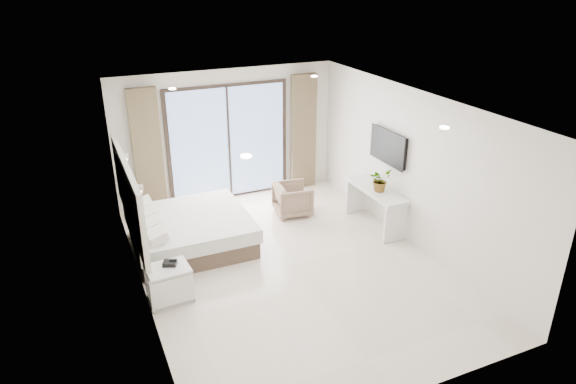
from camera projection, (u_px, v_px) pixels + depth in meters
name	position (u px, v px, depth m)	size (l,w,h in m)	color
ground	(289.00, 265.00, 8.44)	(6.20, 6.20, 0.00)	beige
room_shell	(256.00, 160.00, 8.48)	(4.62, 6.22, 2.72)	silver
bed	(190.00, 231.00, 8.92)	(1.98, 1.88, 0.69)	brown
nightstand	(169.00, 284.00, 7.46)	(0.63, 0.53, 0.54)	silver
phone	(170.00, 263.00, 7.40)	(0.19, 0.15, 0.06)	black
console_desk	(375.00, 199.00, 9.52)	(0.46, 1.48, 0.77)	silver
plant	(380.00, 182.00, 9.27)	(0.39, 0.43, 0.34)	#33662D
armchair	(293.00, 198.00, 10.09)	(0.67, 0.62, 0.69)	#957261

